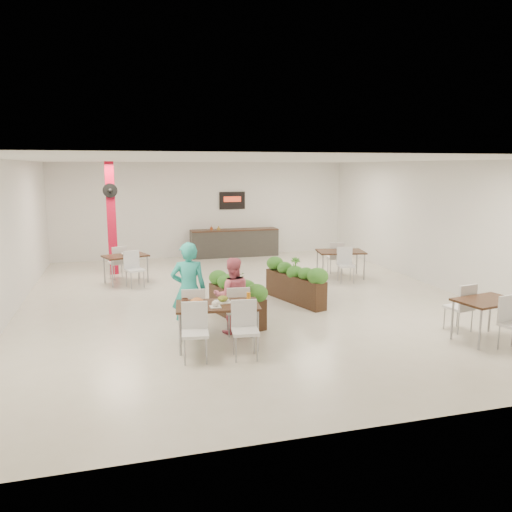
# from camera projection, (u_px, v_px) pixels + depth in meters

# --- Properties ---
(ground) EXTENTS (12.00, 12.00, 0.00)m
(ground) POSITION_uv_depth(u_px,v_px,m) (247.00, 300.00, 11.62)
(ground) COLOR beige
(ground) RESTS_ON ground
(room_shell) EXTENTS (10.10, 12.10, 3.22)m
(room_shell) POSITION_uv_depth(u_px,v_px,m) (247.00, 214.00, 11.27)
(room_shell) COLOR white
(room_shell) RESTS_ON ground
(red_column) EXTENTS (0.40, 0.41, 3.20)m
(red_column) POSITION_uv_depth(u_px,v_px,m) (112.00, 217.00, 14.15)
(red_column) COLOR #B00B27
(red_column) RESTS_ON ground
(service_counter) EXTENTS (3.00, 0.64, 2.20)m
(service_counter) POSITION_uv_depth(u_px,v_px,m) (234.00, 242.00, 17.16)
(service_counter) COLOR #2E2C29
(service_counter) RESTS_ON ground
(main_table) EXTENTS (1.49, 1.76, 0.92)m
(main_table) POSITION_uv_depth(u_px,v_px,m) (217.00, 311.00, 8.48)
(main_table) COLOR black
(main_table) RESTS_ON ground
(diner_man) EXTENTS (0.68, 0.49, 1.74)m
(diner_man) POSITION_uv_depth(u_px,v_px,m) (189.00, 290.00, 8.96)
(diner_man) COLOR teal
(diner_man) RESTS_ON ground
(diner_woman) EXTENTS (0.75, 0.62, 1.42)m
(diner_woman) POSITION_uv_depth(u_px,v_px,m) (232.00, 296.00, 9.20)
(diner_woman) COLOR #F36C86
(diner_woman) RESTS_ON ground
(planter_left) EXTENTS (0.84, 1.83, 0.99)m
(planter_left) POSITION_uv_depth(u_px,v_px,m) (236.00, 295.00, 10.02)
(planter_left) COLOR black
(planter_left) RESTS_ON ground
(planter_right) EXTENTS (0.88, 1.91, 1.03)m
(planter_right) POSITION_uv_depth(u_px,v_px,m) (295.00, 281.00, 11.33)
(planter_right) COLOR black
(planter_right) RESTS_ON ground
(side_table_a) EXTENTS (1.27, 1.67, 0.92)m
(side_table_a) POSITION_uv_depth(u_px,v_px,m) (126.00, 260.00, 13.19)
(side_table_a) COLOR black
(side_table_a) RESTS_ON ground
(side_table_b) EXTENTS (1.40, 1.67, 0.92)m
(side_table_b) POSITION_uv_depth(u_px,v_px,m) (341.00, 255.00, 13.85)
(side_table_b) COLOR black
(side_table_b) RESTS_ON ground
(side_table_c) EXTENTS (1.19, 1.67, 0.92)m
(side_table_c) POSITION_uv_depth(u_px,v_px,m) (486.00, 307.00, 8.79)
(side_table_c) COLOR black
(side_table_c) RESTS_ON ground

